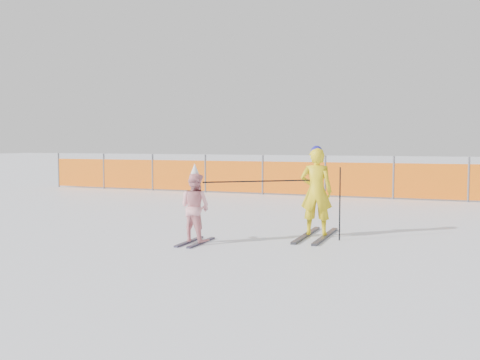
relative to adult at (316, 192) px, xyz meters
name	(u,v)px	position (x,y,z in m)	size (l,w,h in m)	color
ground	(229,243)	(-1.20, -1.07, -0.78)	(120.00, 120.00, 0.00)	white
adult	(316,192)	(0.00, 0.00, 0.00)	(0.59, 1.71, 1.59)	black
child	(195,207)	(-1.71, -1.29, -0.19)	(0.63, 0.94, 1.31)	black
ski_poles	(290,190)	(-0.34, -0.47, 0.06)	(2.08, 1.16, 1.23)	black
safety_fence	(238,176)	(-4.19, 6.89, -0.23)	(14.37, 0.06, 1.25)	#595960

